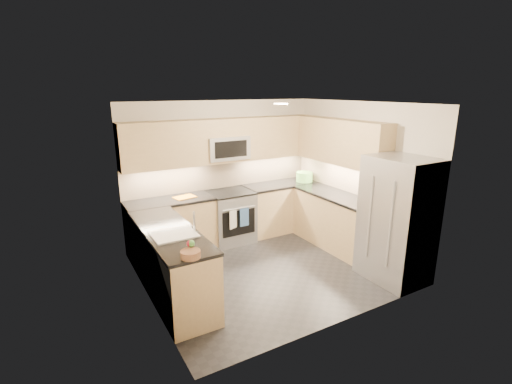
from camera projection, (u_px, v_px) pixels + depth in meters
name	position (u px, v px, depth m)	size (l,w,h in m)	color
floor	(267.00, 268.00, 5.75)	(3.60, 3.20, 0.00)	#242429
ceiling	(269.00, 103.00, 5.07)	(3.60, 3.20, 0.02)	beige
wall_back	(222.00, 171.00, 6.75)	(3.60, 0.02, 2.50)	beige
wall_front	(344.00, 225.00, 4.08)	(3.60, 0.02, 2.50)	beige
wall_left	(143.00, 211.00, 4.55)	(0.02, 3.20, 2.50)	beige
wall_right	(358.00, 177.00, 6.28)	(0.02, 3.20, 2.50)	beige
base_cab_back_left	(171.00, 228.00, 6.19)	(1.42, 0.60, 0.90)	tan
base_cab_back_right	(280.00, 208.00, 7.24)	(1.42, 0.60, 0.90)	tan
base_cab_right	(336.00, 222.00, 6.47)	(0.60, 1.70, 0.90)	tan
base_cab_peninsula	(171.00, 264.00, 4.91)	(0.60, 2.00, 0.90)	tan
countertop_back_left	(169.00, 201.00, 6.06)	(1.42, 0.63, 0.04)	black
countertop_back_right	(280.00, 184.00, 7.11)	(1.42, 0.63, 0.04)	black
countertop_right	(338.00, 196.00, 6.35)	(0.63, 1.70, 0.04)	black
countertop_peninsula	(169.00, 231.00, 4.78)	(0.63, 2.00, 0.04)	black
upper_cab_back	(225.00, 140.00, 6.45)	(3.60, 0.35, 0.75)	tan
upper_cab_right	(341.00, 142.00, 6.27)	(0.35, 1.95, 0.75)	tan
backsplash_back	(222.00, 174.00, 6.76)	(3.60, 0.01, 0.51)	tan
backsplash_right	(340.00, 175.00, 6.66)	(0.01, 2.30, 0.51)	tan
gas_range	(230.00, 217.00, 6.69)	(0.76, 0.65, 0.91)	gray
range_cooktop	(230.00, 193.00, 6.57)	(0.76, 0.65, 0.03)	black
oven_door_glass	(239.00, 223.00, 6.42)	(0.62, 0.02, 0.45)	black
oven_handle	(239.00, 208.00, 6.33)	(0.02, 0.02, 0.60)	#B2B5BA
microwave	(226.00, 148.00, 6.46)	(0.76, 0.40, 0.40)	#9DA0A5
microwave_door	(231.00, 149.00, 6.29)	(0.60, 0.01, 0.28)	black
refrigerator	(397.00, 220.00, 5.24)	(0.70, 0.90, 1.80)	#9B9CA2
fridge_handle_left	(390.00, 225.00, 4.90)	(0.02, 0.02, 1.20)	#B2B5BA
fridge_handle_right	(369.00, 217.00, 5.20)	(0.02, 0.02, 1.20)	#B2B5BA
sink_basin	(175.00, 241.00, 4.58)	(0.52, 0.38, 0.16)	white
faucet	(194.00, 222.00, 4.65)	(0.03, 0.03, 0.28)	silver
utensil_bowl	(304.00, 177.00, 7.23)	(0.32, 0.32, 0.18)	#69BC50
cutting_board	(185.00, 197.00, 6.18)	(0.35, 0.24, 0.01)	orange
fruit_basket	(191.00, 254.00, 3.98)	(0.22, 0.22, 0.08)	#8E5F42
fruit_apple	(190.00, 244.00, 4.06)	(0.07, 0.07, 0.07)	#B5142B
fruit_pear	(191.00, 244.00, 4.06)	(0.08, 0.08, 0.08)	#4BA044
dish_towel_check	(233.00, 219.00, 6.29)	(0.17, 0.01, 0.33)	white
dish_towel_blue	(244.00, 217.00, 6.40)	(0.17, 0.01, 0.32)	#32568B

